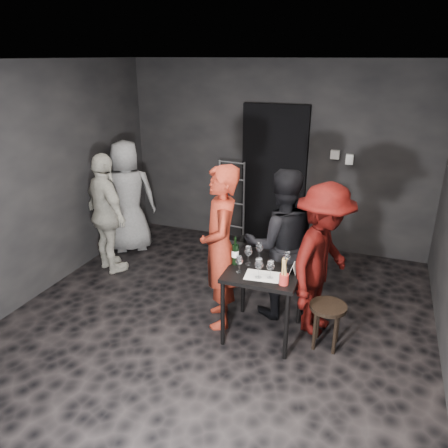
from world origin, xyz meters
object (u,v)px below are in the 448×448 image
at_px(man_maroon, 323,255).
at_px(wine_bottle, 235,254).
at_px(server_red, 220,235).
at_px(stool, 328,313).
at_px(bystander_cream, 106,210).
at_px(tasting_table, 264,278).
at_px(woman_black, 281,236).
at_px(hand_truck, 231,229).
at_px(breadstick_cup, 284,272).
at_px(bystander_grey, 127,192).

xyz_separation_m(man_maroon, wine_bottle, (-0.83, -0.27, -0.00)).
bearing_deg(server_red, wine_bottle, 48.50).
height_order(stool, bystander_cream, bystander_cream).
height_order(tasting_table, wine_bottle, wine_bottle).
height_order(bystander_cream, wine_bottle, bystander_cream).
bearing_deg(woman_black, tasting_table, 59.27).
bearing_deg(wine_bottle, man_maroon, 18.06).
height_order(server_red, woman_black, server_red).
distance_m(stool, server_red, 1.31).
bearing_deg(wine_bottle, bystander_cream, 161.40).
distance_m(hand_truck, breadstick_cup, 2.77).
bearing_deg(bystander_cream, bystander_grey, -50.46).
bearing_deg(server_red, breadstick_cup, 43.88).
height_order(stool, server_red, server_red).
bearing_deg(breadstick_cup, man_maroon, 61.95).
relative_size(woman_black, breadstick_cup, 6.66).
height_order(server_red, wine_bottle, server_red).
bearing_deg(bystander_grey, breadstick_cup, 113.81).
relative_size(tasting_table, man_maroon, 0.43).
bearing_deg(bystander_grey, man_maroon, 124.42).
relative_size(hand_truck, man_maroon, 0.74).
bearing_deg(man_maroon, server_red, 117.10).
height_order(hand_truck, wine_bottle, hand_truck).
distance_m(stool, wine_bottle, 1.08).
distance_m(woman_black, breadstick_cup, 0.72).
relative_size(bystander_cream, bystander_grey, 0.95).
bearing_deg(man_maroon, breadstick_cup, 167.05).
bearing_deg(stool, woman_black, 143.07).
bearing_deg(server_red, stool, 63.03).
height_order(woman_black, bystander_grey, woman_black).
distance_m(hand_truck, tasting_table, 2.41).
bearing_deg(wine_bottle, hand_truck, 110.94).
relative_size(woman_black, wine_bottle, 6.30).
xyz_separation_m(stool, breadstick_cup, (-0.40, -0.24, 0.50)).
bearing_deg(woman_black, wine_bottle, 27.12).
height_order(server_red, man_maroon, server_red).
distance_m(hand_truck, stool, 2.73).
bearing_deg(tasting_table, bystander_grey, 150.55).
bearing_deg(bystander_cream, woman_black, -155.46).
xyz_separation_m(stool, man_maroon, (-0.13, 0.27, 0.48)).
height_order(hand_truck, server_red, server_red).
relative_size(server_red, woman_black, 1.10).
xyz_separation_m(bystander_cream, breadstick_cup, (2.57, -0.92, 0.02)).
xyz_separation_m(hand_truck, bystander_cream, (-1.21, -1.41, 0.62)).
relative_size(stool, woman_black, 0.25).
distance_m(server_red, woman_black, 0.68).
relative_size(hand_truck, server_red, 0.63).
distance_m(man_maroon, bystander_cream, 2.87).
bearing_deg(man_maroon, bystander_cream, 97.02).
distance_m(hand_truck, server_red, 2.27).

